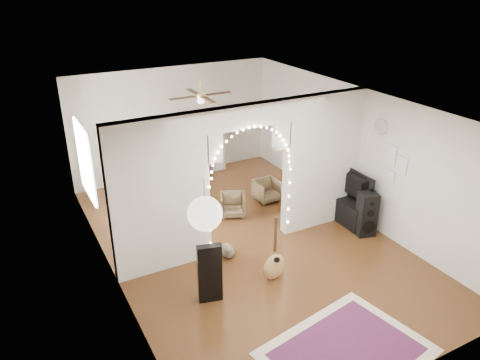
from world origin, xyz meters
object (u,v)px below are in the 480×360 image
dining_table (147,161)px  media_console (347,210)px  acoustic_guitar (275,257)px  dining_chair_left (233,205)px  floor_speaker (367,214)px  dining_chair_right (267,190)px  bookcase (199,148)px

dining_table → media_console: bearing=-51.9°
acoustic_guitar → dining_chair_left: 2.38m
media_console → dining_chair_left: size_ratio=1.93×
acoustic_guitar → floor_speaker: acoustic_guitar is taller
dining_table → dining_chair_right: (2.12, -1.91, -0.44)m
acoustic_guitar → media_console: acoustic_guitar is taller
acoustic_guitar → dining_chair_right: acoustic_guitar is taller
acoustic_guitar → dining_table: 4.54m
bookcase → dining_chair_right: size_ratio=2.53×
dining_chair_left → dining_chair_right: (0.99, 0.25, 0.01)m
dining_table → bookcase: bearing=6.3°
floor_speaker → bookcase: 4.62m
dining_chair_left → floor_speaker: bearing=-21.1°
media_console → dining_chair_left: (-1.94, 1.36, -0.01)m
floor_speaker → bookcase: bearing=126.2°
acoustic_guitar → dining_chair_left: acoustic_guitar is taller
dining_chair_right → dining_table: bearing=135.3°
floor_speaker → dining_table: (-3.04, 4.09, 0.24)m
dining_chair_left → acoustic_guitar: bearing=-76.2°
dining_table → floor_speaker: bearing=-56.4°
bookcase → dining_table: 1.44m
media_console → bookcase: (-1.64, 3.75, 0.42)m
media_console → dining_chair_left: media_console is taller
bookcase → dining_chair_right: 2.29m
dining_table → dining_chair_right: 2.88m
media_console → acoustic_guitar: bearing=-156.4°
dining_table → acoustic_guitar: bearing=-84.1°
floor_speaker → dining_chair_left: size_ratio=1.72×
dining_chair_left → dining_chair_right: size_ratio=0.97×
media_console → dining_chair_right: bearing=121.9°
acoustic_guitar → bookcase: bearing=105.4°
acoustic_guitar → bookcase: 4.78m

